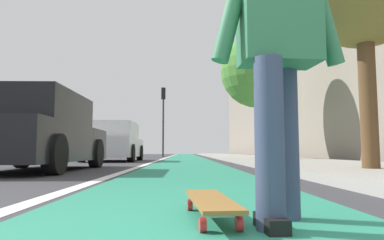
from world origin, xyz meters
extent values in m
plane|color=#38383D|center=(10.00, 0.00, 0.00)|extent=(80.00, 80.00, 0.00)
cube|color=#288466|center=(24.00, 0.00, 0.00)|extent=(56.00, 2.03, 0.00)
cube|color=silver|center=(20.00, 1.16, 0.00)|extent=(52.00, 0.16, 0.01)
cube|color=#9E9B93|center=(18.00, -3.09, 0.06)|extent=(52.00, 3.20, 0.12)
cube|color=gray|center=(22.00, -5.98, 6.00)|extent=(40.00, 1.20, 12.00)
cylinder|color=red|center=(1.25, 0.03, 0.04)|extent=(0.07, 0.04, 0.07)
cylinder|color=red|center=(1.26, -0.14, 0.04)|extent=(0.07, 0.04, 0.07)
cylinder|color=red|center=(0.65, -0.02, 0.04)|extent=(0.07, 0.04, 0.07)
cylinder|color=red|center=(0.67, -0.19, 0.04)|extent=(0.07, 0.04, 0.07)
cube|color=silver|center=(1.26, -0.06, 0.08)|extent=(0.07, 0.12, 0.02)
cube|color=silver|center=(0.66, -0.11, 0.08)|extent=(0.07, 0.12, 0.02)
cube|color=olive|center=(0.96, -0.08, 0.10)|extent=(0.85, 0.27, 0.02)
cylinder|color=#384260|center=(0.68, -0.34, 0.41)|extent=(0.14, 0.14, 0.82)
cylinder|color=#384260|center=(0.95, -0.50, 0.41)|extent=(0.14, 0.14, 0.82)
cube|color=black|center=(0.68, -0.34, 0.04)|extent=(0.27, 0.12, 0.07)
cube|color=#33724C|center=(0.81, -0.43, 1.12)|extent=(0.27, 0.42, 0.60)
cylinder|color=#33724C|center=(0.79, -0.19, 1.12)|extent=(0.11, 0.24, 0.60)
cylinder|color=#33724C|center=(0.83, -0.67, 1.12)|extent=(0.11, 0.24, 0.60)
cube|color=black|center=(5.88, 2.94, 0.53)|extent=(4.19, 1.79, 0.70)
cube|color=black|center=(5.73, 2.94, 1.18)|extent=(2.31, 1.64, 0.60)
cube|color=#4C606B|center=(6.88, 2.95, 1.18)|extent=(0.05, 1.56, 0.51)
cylinder|color=black|center=(7.17, 3.79, 0.32)|extent=(0.65, 0.22, 0.65)
cylinder|color=black|center=(7.18, 2.11, 0.32)|extent=(0.65, 0.22, 0.65)
cylinder|color=black|center=(4.59, 2.10, 0.32)|extent=(0.65, 0.22, 0.65)
cube|color=silver|center=(12.65, 2.81, 0.52)|extent=(4.16, 1.85, 0.70)
cube|color=silver|center=(12.50, 2.81, 1.17)|extent=(2.30, 1.68, 0.60)
cube|color=#4C606B|center=(13.64, 2.82, 1.17)|extent=(0.05, 1.59, 0.51)
cylinder|color=black|center=(13.93, 3.68, 0.31)|extent=(0.63, 0.23, 0.63)
cylinder|color=black|center=(13.94, 1.96, 0.31)|extent=(0.63, 0.23, 0.63)
cylinder|color=black|center=(11.36, 3.66, 0.31)|extent=(0.63, 0.23, 0.63)
cylinder|color=black|center=(11.37, 1.94, 0.31)|extent=(0.63, 0.23, 0.63)
cylinder|color=#2D2D2D|center=(23.15, 1.56, 1.99)|extent=(0.12, 0.12, 3.98)
cube|color=black|center=(23.15, 1.56, 4.38)|extent=(0.24, 0.28, 0.80)
sphere|color=#360606|center=(23.28, 1.56, 4.64)|extent=(0.16, 0.16, 0.16)
sphere|color=#392907|center=(23.28, 1.56, 4.38)|extent=(0.16, 0.16, 0.16)
sphere|color=green|center=(23.28, 1.56, 4.12)|extent=(0.16, 0.16, 0.16)
cylinder|color=brown|center=(4.20, -2.69, 1.18)|extent=(0.25, 0.25, 2.37)
cylinder|color=brown|center=(12.12, -2.69, 1.22)|extent=(0.28, 0.28, 2.44)
sphere|color=#4C8C38|center=(12.12, -2.69, 3.42)|extent=(2.80, 2.80, 2.80)
camera|label=1|loc=(-0.98, 0.06, 0.37)|focal=32.90mm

